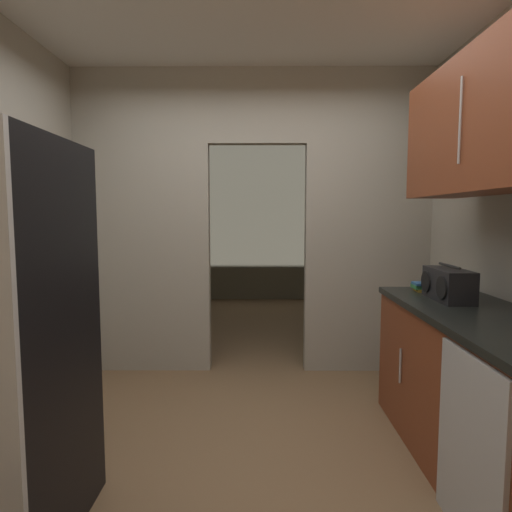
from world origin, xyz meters
TOP-DOWN VIEW (x-y plane):
  - ground at (0.00, 0.00)m, footprint 20.00×20.00m
  - kitchen_partition at (-0.01, 1.64)m, footprint 3.14×0.12m
  - adjoining_room_shell at (0.00, 3.87)m, footprint 3.14×3.42m
  - lower_cabinet_run at (1.25, 0.00)m, footprint 0.64×1.80m
  - dishwasher at (0.94, -0.50)m, footprint 0.02×0.56m
  - upper_cabinet_counterside at (1.25, 0.00)m, footprint 0.36×1.62m
  - boombox at (1.22, 0.40)m, footprint 0.19×0.40m
  - book_stack at (1.18, 0.71)m, footprint 0.12×0.13m

SIDE VIEW (x-z plane):
  - ground at x=0.00m, z-range 0.00..0.00m
  - dishwasher at x=0.94m, z-range 0.00..0.83m
  - lower_cabinet_run at x=1.25m, z-range 0.00..0.89m
  - book_stack at x=1.18m, z-range 0.89..0.95m
  - boombox at x=1.22m, z-range 0.87..1.09m
  - adjoining_room_shell at x=0.00m, z-range 0.00..2.68m
  - kitchen_partition at x=-0.01m, z-range 0.08..2.76m
  - upper_cabinet_counterside at x=1.25m, z-range 1.53..2.25m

